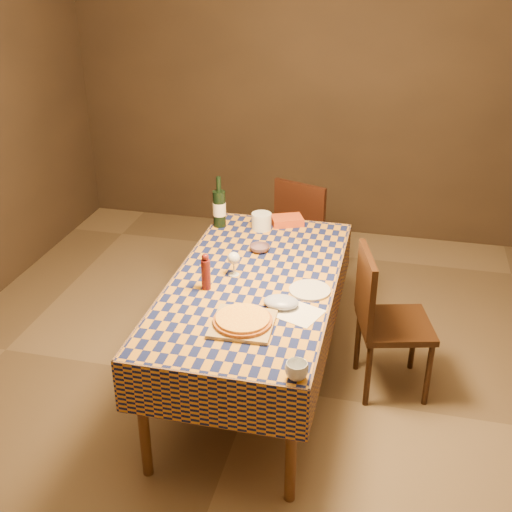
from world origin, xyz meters
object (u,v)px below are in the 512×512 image
dining_table (254,291)px  bowl (260,248)px  cutting_board (243,324)px  white_plate (310,290)px  chair_far (306,229)px  chair_right (382,315)px  wine_bottle (219,208)px  pizza (243,320)px

dining_table → bowl: (-0.05, 0.37, 0.10)m
bowl → cutting_board: bearing=-82.9°
white_plate → chair_far: size_ratio=0.25×
chair_right → chair_far: bearing=119.7°
white_plate → bowl: bearing=131.9°
chair_far → chair_right: (0.64, -1.13, 0.00)m
cutting_board → chair_right: bearing=44.3°
chair_far → chair_right: bearing=-60.3°
bowl → white_plate: (0.39, -0.43, -0.01)m
wine_bottle → white_plate: wine_bottle is taller
dining_table → white_plate: bearing=-9.7°
wine_bottle → dining_table: bearing=-59.7°
bowl → chair_far: 1.00m
dining_table → white_plate: white_plate is taller
chair_far → chair_right: same height
bowl → wine_bottle: (-0.35, 0.32, 0.11)m
dining_table → chair_far: size_ratio=1.98×
dining_table → cutting_board: cutting_board is taller
cutting_board → chair_right: size_ratio=0.34×
white_plate → chair_right: size_ratio=0.25×
chair_right → white_plate: bearing=-148.9°
wine_bottle → chair_far: size_ratio=0.38×
dining_table → chair_far: bearing=85.7°
white_plate → wine_bottle: bearing=134.6°
white_plate → chair_far: 1.42m
white_plate → dining_table: bearing=170.3°
white_plate → chair_far: (-0.23, 1.38, -0.25)m
dining_table → cutting_board: bearing=-83.5°
cutting_board → wine_bottle: bearing=111.4°
pizza → chair_right: size_ratio=0.34×
white_plate → chair_right: bearing=31.1°
cutting_board → bowl: 0.86m
pizza → white_plate: size_ratio=1.34×
chair_right → cutting_board: bearing=-135.7°
wine_bottle → chair_far: 0.89m
cutting_board → chair_far: bearing=88.6°
pizza → bowl: (-0.11, 0.85, -0.01)m
dining_table → white_plate: size_ratio=7.90×
white_plate → pizza: bearing=-123.3°
dining_table → chair_far: (0.10, 1.32, -0.17)m
pizza → dining_table: bearing=96.5°
dining_table → chair_far: chair_far is taller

